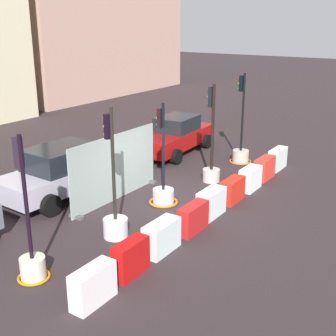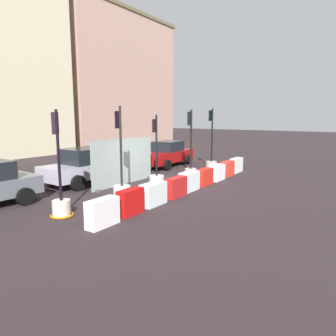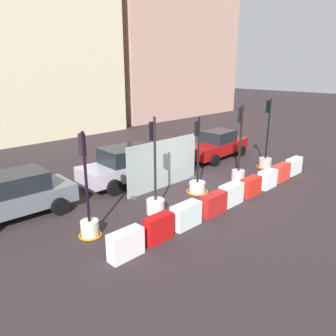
{
  "view_description": "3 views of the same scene",
  "coord_description": "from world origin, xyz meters",
  "px_view_note": "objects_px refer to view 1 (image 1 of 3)",
  "views": [
    {
      "loc": [
        -11.25,
        -7.26,
        5.69
      ],
      "look_at": [
        0.13,
        0.38,
        1.16
      ],
      "focal_mm": 48.52,
      "sensor_mm": 36.0,
      "label": 1
    },
    {
      "loc": [
        -11.59,
        -7.92,
        3.22
      ],
      "look_at": [
        0.83,
        0.4,
        0.72
      ],
      "focal_mm": 33.34,
      "sensor_mm": 36.0,
      "label": 2
    },
    {
      "loc": [
        -10.26,
        -8.1,
        5.24
      ],
      "look_at": [
        -1.35,
        0.92,
        1.29
      ],
      "focal_mm": 35.07,
      "sensor_mm": 36.0,
      "label": 3
    }
  ],
  "objects_px": {
    "traffic_light_2": "(163,190)",
    "traffic_light_4": "(241,150)",
    "traffic_light_3": "(211,162)",
    "construction_barrier_5": "(232,190)",
    "traffic_light_0": "(31,255)",
    "construction_barrier_1": "(130,258)",
    "construction_barrier_2": "(162,237)",
    "construction_barrier_8": "(278,159)",
    "car_silver_hatchback": "(63,171)",
    "construction_barrier_3": "(193,218)",
    "construction_barrier_6": "(250,179)",
    "car_red_compact": "(176,135)",
    "construction_barrier_0": "(93,286)",
    "construction_barrier_7": "(265,168)",
    "construction_barrier_4": "(211,203)",
    "traffic_light_1": "(115,216)"
  },
  "relations": [
    {
      "from": "traffic_light_3",
      "to": "construction_barrier_5",
      "type": "distance_m",
      "value": 2.04
    },
    {
      "from": "construction_barrier_0",
      "to": "construction_barrier_2",
      "type": "relative_size",
      "value": 0.94
    },
    {
      "from": "construction_barrier_1",
      "to": "construction_barrier_6",
      "type": "height_order",
      "value": "construction_barrier_1"
    },
    {
      "from": "construction_barrier_1",
      "to": "car_silver_hatchback",
      "type": "distance_m",
      "value": 5.69
    },
    {
      "from": "construction_barrier_0",
      "to": "construction_barrier_7",
      "type": "height_order",
      "value": "construction_barrier_0"
    },
    {
      "from": "construction_barrier_0",
      "to": "construction_barrier_7",
      "type": "xyz_separation_m",
      "value": [
        9.35,
        0.08,
        -0.01
      ]
    },
    {
      "from": "construction_barrier_2",
      "to": "construction_barrier_6",
      "type": "distance_m",
      "value": 5.39
    },
    {
      "from": "traffic_light_4",
      "to": "construction_barrier_7",
      "type": "relative_size",
      "value": 3.38
    },
    {
      "from": "construction_barrier_5",
      "to": "traffic_light_0",
      "type": "bearing_deg",
      "value": 165.59
    },
    {
      "from": "traffic_light_3",
      "to": "construction_barrier_2",
      "type": "relative_size",
      "value": 3.14
    },
    {
      "from": "construction_barrier_2",
      "to": "construction_barrier_6",
      "type": "height_order",
      "value": "construction_barrier_2"
    },
    {
      "from": "construction_barrier_1",
      "to": "construction_barrier_2",
      "type": "bearing_deg",
      "value": 1.83
    },
    {
      "from": "construction_barrier_4",
      "to": "construction_barrier_3",
      "type": "bearing_deg",
      "value": -175.77
    },
    {
      "from": "traffic_light_2",
      "to": "construction_barrier_3",
      "type": "distance_m",
      "value": 2.22
    },
    {
      "from": "construction_barrier_8",
      "to": "car_silver_hatchback",
      "type": "xyz_separation_m",
      "value": [
        -6.73,
        4.92,
        0.44
      ]
    },
    {
      "from": "traffic_light_4",
      "to": "construction_barrier_0",
      "type": "height_order",
      "value": "traffic_light_4"
    },
    {
      "from": "traffic_light_1",
      "to": "construction_barrier_5",
      "type": "height_order",
      "value": "traffic_light_1"
    },
    {
      "from": "construction_barrier_6",
      "to": "traffic_light_0",
      "type": "bearing_deg",
      "value": 167.72
    },
    {
      "from": "traffic_light_3",
      "to": "construction_barrier_4",
      "type": "xyz_separation_m",
      "value": [
        -2.7,
        -1.48,
        -0.33
      ]
    },
    {
      "from": "traffic_light_0",
      "to": "construction_barrier_3",
      "type": "height_order",
      "value": "traffic_light_0"
    },
    {
      "from": "construction_barrier_4",
      "to": "car_silver_hatchback",
      "type": "relative_size",
      "value": 0.23
    },
    {
      "from": "construction_barrier_0",
      "to": "car_silver_hatchback",
      "type": "distance_m",
      "value": 6.44
    },
    {
      "from": "traffic_light_4",
      "to": "car_red_compact",
      "type": "xyz_separation_m",
      "value": [
        -0.31,
        3.02,
        0.25
      ]
    },
    {
      "from": "traffic_light_0",
      "to": "construction_barrier_1",
      "type": "xyz_separation_m",
      "value": [
        1.36,
        -1.77,
        -0.17
      ]
    },
    {
      "from": "traffic_light_0",
      "to": "traffic_light_3",
      "type": "bearing_deg",
      "value": -1.54
    },
    {
      "from": "construction_barrier_2",
      "to": "construction_barrier_5",
      "type": "xyz_separation_m",
      "value": [
        4.05,
        -0.0,
        -0.03
      ]
    },
    {
      "from": "traffic_light_2",
      "to": "construction_barrier_5",
      "type": "bearing_deg",
      "value": -52.28
    },
    {
      "from": "traffic_light_2",
      "to": "construction_barrier_4",
      "type": "bearing_deg",
      "value": -90.04
    },
    {
      "from": "traffic_light_4",
      "to": "construction_barrier_5",
      "type": "xyz_separation_m",
      "value": [
        -4.06,
        -1.63,
        -0.15
      ]
    },
    {
      "from": "traffic_light_2",
      "to": "construction_barrier_6",
      "type": "xyz_separation_m",
      "value": [
        2.72,
        -1.81,
        -0.05
      ]
    },
    {
      "from": "car_red_compact",
      "to": "construction_barrier_7",
      "type": "bearing_deg",
      "value": -103.09
    },
    {
      "from": "traffic_light_4",
      "to": "construction_barrier_2",
      "type": "distance_m",
      "value": 8.28
    },
    {
      "from": "construction_barrier_2",
      "to": "construction_barrier_3",
      "type": "bearing_deg",
      "value": -2.43
    },
    {
      "from": "traffic_light_0",
      "to": "construction_barrier_5",
      "type": "relative_size",
      "value": 3.19
    },
    {
      "from": "traffic_light_3",
      "to": "construction_barrier_8",
      "type": "height_order",
      "value": "traffic_light_3"
    },
    {
      "from": "traffic_light_2",
      "to": "traffic_light_4",
      "type": "bearing_deg",
      "value": -1.64
    },
    {
      "from": "traffic_light_3",
      "to": "traffic_light_2",
      "type": "bearing_deg",
      "value": 174.24
    },
    {
      "from": "construction_barrier_6",
      "to": "construction_barrier_7",
      "type": "relative_size",
      "value": 0.92
    },
    {
      "from": "construction_barrier_3",
      "to": "construction_barrier_8",
      "type": "distance_m",
      "value": 6.67
    },
    {
      "from": "traffic_light_0",
      "to": "car_silver_hatchback",
      "type": "xyz_separation_m",
      "value": [
        4.06,
        3.22,
        0.26
      ]
    },
    {
      "from": "construction_barrier_0",
      "to": "construction_barrier_8",
      "type": "bearing_deg",
      "value": 0.59
    },
    {
      "from": "traffic_light_4",
      "to": "car_red_compact",
      "type": "bearing_deg",
      "value": 95.82
    },
    {
      "from": "construction_barrier_7",
      "to": "traffic_light_3",
      "type": "bearing_deg",
      "value": 131.68
    },
    {
      "from": "traffic_light_4",
      "to": "construction_barrier_2",
      "type": "xyz_separation_m",
      "value": [
        -8.11,
        -1.63,
        -0.12
      ]
    },
    {
      "from": "construction_barrier_3",
      "to": "traffic_light_4",
      "type": "bearing_deg",
      "value": 14.24
    },
    {
      "from": "car_silver_hatchback",
      "to": "construction_barrier_6",
      "type": "bearing_deg",
      "value": -51.13
    },
    {
      "from": "traffic_light_1",
      "to": "car_red_compact",
      "type": "distance_m",
      "value": 8.43
    },
    {
      "from": "car_silver_hatchback",
      "to": "car_red_compact",
      "type": "bearing_deg",
      "value": -2.68
    },
    {
      "from": "traffic_light_4",
      "to": "construction_barrier_8",
      "type": "distance_m",
      "value": 1.61
    },
    {
      "from": "car_silver_hatchback",
      "to": "construction_barrier_2",
      "type": "bearing_deg",
      "value": -105.59
    }
  ]
}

